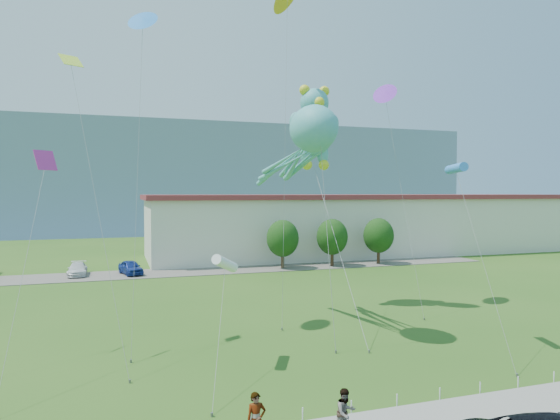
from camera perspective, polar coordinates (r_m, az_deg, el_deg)
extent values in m
plane|color=#2E5818|center=(21.57, 3.95, -21.15)|extent=(160.00, 160.00, 0.00)
cube|color=#59544C|center=(54.54, -10.13, -6.94)|extent=(70.00, 6.00, 0.06)
cube|color=gray|center=(138.62, -15.08, 3.59)|extent=(160.00, 50.00, 25.00)
cube|color=beige|center=(70.94, 10.06, -1.81)|extent=(60.00, 14.00, 7.60)
cube|color=maroon|center=(70.79, 10.08, 1.50)|extent=(61.00, 15.00, 0.60)
cylinder|color=white|center=(20.02, 2.60, -22.27)|extent=(0.05, 0.05, 0.50)
cylinder|color=white|center=(20.76, 8.16, -21.37)|extent=(0.05, 0.05, 0.50)
cylinder|color=white|center=(21.65, 13.22, -20.39)|extent=(0.05, 0.05, 0.50)
cylinder|color=white|center=(22.69, 17.80, -19.36)|extent=(0.05, 0.05, 0.50)
cylinder|color=white|center=(23.84, 21.90, -18.33)|extent=(0.05, 0.05, 0.50)
cylinder|color=white|center=(25.11, 25.56, -17.33)|extent=(0.05, 0.05, 0.50)
cylinder|color=white|center=(26.47, 28.83, -16.36)|extent=(0.05, 0.05, 0.50)
cylinder|color=#3F2B19|center=(55.70, 0.30, -5.61)|extent=(0.36, 0.36, 2.20)
ellipsoid|color=#14380F|center=(55.44, 0.31, -3.26)|extent=(3.60, 3.60, 4.14)
cylinder|color=#3F2B19|center=(57.86, 5.97, -5.34)|extent=(0.36, 0.36, 2.20)
ellipsoid|color=#14380F|center=(57.61, 5.98, -3.07)|extent=(3.60, 3.60, 4.14)
cylinder|color=#3F2B19|center=(60.54, 11.18, -5.04)|extent=(0.36, 0.36, 2.20)
ellipsoid|color=#14380F|center=(60.31, 11.20, -2.87)|extent=(3.60, 3.60, 4.14)
imported|color=gray|center=(17.80, -2.74, -22.84)|extent=(0.66, 0.44, 1.80)
imported|color=gray|center=(18.61, 7.49, -21.97)|extent=(0.92, 0.78, 1.65)
imported|color=white|center=(55.05, -22.14, -6.28)|extent=(1.80, 4.37, 1.27)
imported|color=navy|center=(53.94, -16.70, -6.30)|extent=(2.74, 4.47, 1.42)
ellipsoid|color=teal|center=(29.01, 3.87, 9.27)|extent=(2.70, 3.51, 2.70)
sphere|color=white|center=(27.90, 3.77, 10.16)|extent=(0.42, 0.42, 0.42)
sphere|color=white|center=(28.27, 5.61, 10.05)|extent=(0.42, 0.42, 0.42)
cylinder|color=slate|center=(27.49, 6.40, -15.80)|extent=(0.10, 0.10, 0.16)
cylinder|color=gray|center=(27.15, 5.50, -3.76)|extent=(0.15, 1.91, 11.20)
ellipsoid|color=teal|center=(37.81, 3.95, 8.92)|extent=(2.93, 2.49, 3.66)
sphere|color=teal|center=(38.13, 3.96, 12.12)|extent=(2.14, 2.14, 2.14)
sphere|color=yellow|center=(38.02, 2.83, 13.53)|extent=(0.79, 0.79, 0.79)
sphere|color=yellow|center=(38.60, 5.08, 13.35)|extent=(0.79, 0.79, 0.79)
sphere|color=yellow|center=(37.29, 4.49, 12.17)|extent=(0.79, 0.79, 0.79)
ellipsoid|color=teal|center=(37.38, 1.84, 10.05)|extent=(1.01, 0.72, 1.42)
ellipsoid|color=teal|center=(38.47, 6.00, 9.81)|extent=(1.01, 0.72, 1.42)
ellipsoid|color=teal|center=(37.40, 2.98, 6.39)|extent=(0.90, 0.79, 1.47)
ellipsoid|color=teal|center=(37.91, 4.90, 6.33)|extent=(0.90, 0.79, 1.47)
sphere|color=yellow|center=(37.14, 3.10, 5.21)|extent=(0.79, 0.79, 0.79)
sphere|color=yellow|center=(37.65, 5.03, 5.16)|extent=(0.79, 0.79, 0.79)
cylinder|color=slate|center=(27.77, 10.16, -15.64)|extent=(0.10, 0.10, 0.16)
cylinder|color=gray|center=(32.12, 6.53, -3.79)|extent=(1.54, 11.53, 10.19)
cone|color=#267DD7|center=(33.60, -15.42, 20.24)|extent=(1.80, 1.33, 1.33)
cylinder|color=slate|center=(26.99, -16.68, -16.21)|extent=(0.10, 0.10, 0.16)
cylinder|color=gray|center=(28.79, -15.99, 3.95)|extent=(1.07, 6.24, 18.68)
cylinder|color=white|center=(24.69, -6.28, -6.11)|extent=(0.50, 2.25, 0.87)
cylinder|color=slate|center=(20.53, -7.80, -22.17)|extent=(0.10, 0.10, 0.16)
cylinder|color=gray|center=(22.40, -6.94, -13.54)|extent=(1.71, 5.51, 4.66)
cube|color=#C9F239|center=(31.13, -22.79, 15.48)|extent=(1.29, 1.29, 0.86)
cylinder|color=slate|center=(24.38, -16.79, -18.23)|extent=(0.10, 0.10, 0.16)
cylinder|color=gray|center=(26.55, -20.18, 0.61)|extent=(2.83, 7.30, 15.47)
cylinder|color=slate|center=(31.54, 0.23, -13.44)|extent=(0.10, 0.10, 0.16)
cylinder|color=gray|center=(33.42, 0.56, 6.93)|extent=(2.22, 5.40, 22.38)
cylinder|color=#3285E5|center=(29.05, 19.49, 4.51)|extent=(0.50, 2.25, 0.87)
cylinder|color=slate|center=(26.47, 25.47, -16.70)|extent=(0.10, 0.10, 0.16)
cylinder|color=gray|center=(27.25, 22.28, -5.73)|extent=(0.33, 4.93, 9.46)
cube|color=#D32F96|center=(28.20, -25.23, 5.17)|extent=(1.29, 1.29, 0.86)
cylinder|color=gray|center=(24.79, -27.29, -6.18)|extent=(1.05, 7.45, 9.79)
cone|color=purple|center=(39.61, 11.90, 12.96)|extent=(1.80, 1.33, 1.33)
cylinder|color=slate|center=(35.25, 16.16, -11.86)|extent=(0.10, 0.10, 0.16)
cylinder|color=gray|center=(36.53, 13.91, 1.19)|extent=(0.08, 5.47, 15.69)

